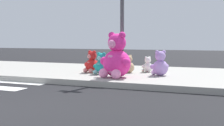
{
  "coord_description": "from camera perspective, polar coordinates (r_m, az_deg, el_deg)",
  "views": [
    {
      "loc": [
        3.72,
        -3.18,
        1.14
      ],
      "look_at": [
        1.01,
        3.6,
        0.55
      ],
      "focal_mm": 45.53,
      "sensor_mm": 36.0,
      "label": 1
    }
  ],
  "objects": [
    {
      "name": "plush_pink_large",
      "position": [
        7.5,
        0.82,
        0.75
      ],
      "size": [
        0.91,
        0.85,
        1.21
      ],
      "color": "#F22D93",
      "rests_on": "sidewalk"
    },
    {
      "name": "plush_teal",
      "position": [
        8.27,
        -2.21,
        -0.48
      ],
      "size": [
        0.49,
        0.44,
        0.64
      ],
      "color": "teal",
      "rests_on": "sidewalk"
    },
    {
      "name": "plush_white",
      "position": [
        8.86,
        7.12,
        -0.56
      ],
      "size": [
        0.35,
        0.35,
        0.49
      ],
      "color": "white",
      "rests_on": "sidewalk"
    },
    {
      "name": "plush_lavender",
      "position": [
        8.04,
        9.62,
        -0.48
      ],
      "size": [
        0.5,
        0.51,
        0.71
      ],
      "color": "#B28CD8",
      "rests_on": "sidewalk"
    },
    {
      "name": "plush_tan",
      "position": [
        8.61,
        3.3,
        -0.53
      ],
      "size": [
        0.39,
        0.4,
        0.55
      ],
      "color": "tan",
      "rests_on": "sidewalk"
    },
    {
      "name": "sign_pole",
      "position": [
        8.08,
        2.04,
        9.64
      ],
      "size": [
        0.56,
        0.11,
        3.2
      ],
      "color": "#4C4C51",
      "rests_on": "sidewalk"
    },
    {
      "name": "sidewalk",
      "position": [
        9.23,
        -2.16,
        -2.01
      ],
      "size": [
        28.0,
        4.4,
        0.15
      ],
      "primitive_type": "cube",
      "color": "#9E9B93",
      "rests_on": "ground_plane"
    },
    {
      "name": "plush_red",
      "position": [
        8.7,
        -4.11,
        -0.14
      ],
      "size": [
        0.5,
        0.48,
        0.67
      ],
      "color": "red",
      "rests_on": "sidewalk"
    }
  ]
}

